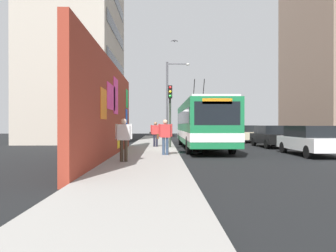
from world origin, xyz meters
TOP-DOWN VIEW (x-y plane):
  - ground_plane at (0.00, 0.00)m, footprint 80.00×80.00m
  - sidewalk_slab at (0.00, 1.60)m, footprint 48.00×3.20m
  - graffiti_wall at (-4.07, 3.35)m, footprint 13.84×0.32m
  - building_far_left at (11.97, 9.20)m, footprint 12.43×7.57m
  - city_bus at (2.09, -1.80)m, footprint 12.05×2.68m
  - parked_car_white at (-2.53, -7.00)m, footprint 4.60×1.92m
  - parked_car_black at (3.54, -7.00)m, footprint 4.56×1.75m
  - parked_car_champagne at (9.97, -7.00)m, footprint 4.22×1.95m
  - parked_car_red at (16.39, -7.00)m, footprint 4.43×1.88m
  - pedestrian_at_curb at (-3.64, 0.72)m, footprint 0.23×0.77m
  - pedestrian_midblock at (2.20, 1.33)m, footprint 0.22×0.75m
  - pedestrian_near_wall at (-6.33, 2.41)m, footprint 0.23×0.69m
  - traffic_light at (1.49, 0.35)m, footprint 0.49×0.28m
  - street_lamp at (7.32, 0.23)m, footprint 0.44×1.98m
  - flying_pigeons at (0.83, -0.03)m, footprint 9.42×0.66m
  - curbside_puddle at (-0.37, -0.60)m, footprint 1.89×1.89m

SIDE VIEW (x-z plane):
  - ground_plane at x=0.00m, z-range 0.00..0.00m
  - curbside_puddle at x=-0.37m, z-range 0.00..0.00m
  - sidewalk_slab at x=0.00m, z-range 0.00..0.15m
  - parked_car_black at x=3.54m, z-range 0.04..1.62m
  - parked_car_champagne at x=9.97m, z-range 0.04..1.62m
  - parked_car_red at x=16.39m, z-range 0.04..1.62m
  - parked_car_white at x=-2.53m, z-range 0.05..1.63m
  - pedestrian_midblock at x=2.20m, z-range 0.30..1.97m
  - pedestrian_near_wall at x=-6.33m, z-range 0.31..2.04m
  - pedestrian_at_curb at x=-3.64m, z-range 0.31..2.05m
  - city_bus at x=2.09m, z-range -0.71..4.22m
  - graffiti_wall at x=-4.07m, z-range 0.00..4.59m
  - traffic_light at x=1.49m, z-range 0.86..4.94m
  - street_lamp at x=7.32m, z-range 0.67..7.46m
  - flying_pigeons at x=0.83m, z-range 8.12..9.62m
  - building_far_left at x=11.97m, z-range 0.00..21.69m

